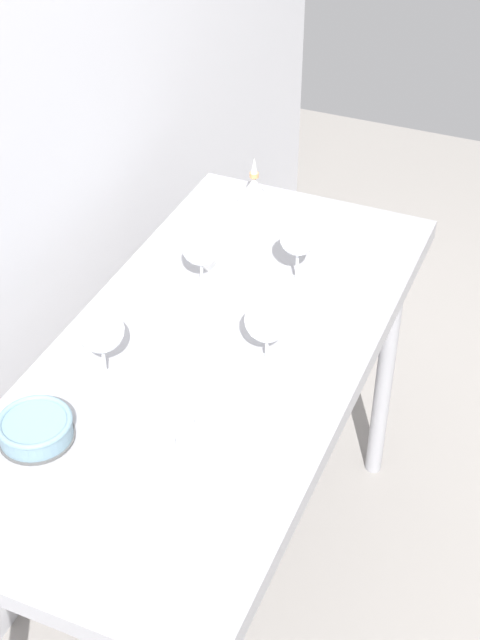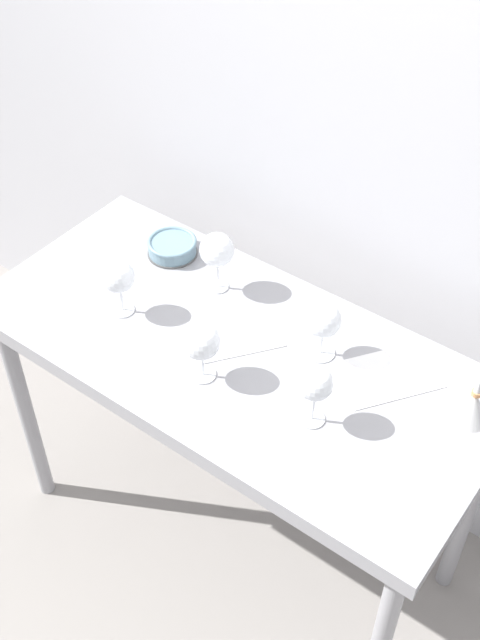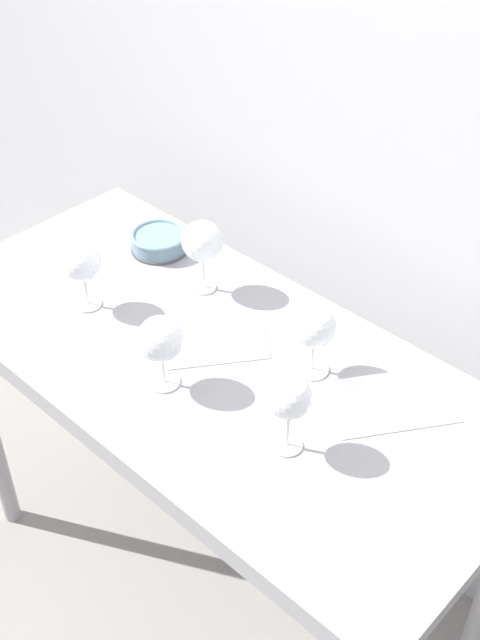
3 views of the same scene
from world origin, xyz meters
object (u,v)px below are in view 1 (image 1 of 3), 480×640
at_px(wine_glass_near_right, 298,239).
at_px(wine_glass_far_right, 201,248).
at_px(wine_glass_near_left, 172,416).
at_px(tasting_bowl, 35,428).
at_px(wine_glass_near_center, 267,321).
at_px(decanter_funnel, 254,190).
at_px(wine_glass_far_left, 100,331).
at_px(tasting_sheet_lower, 220,246).
at_px(tasting_sheet_upper, 196,350).

relative_size(wine_glass_near_right, wine_glass_far_right, 1.06).
distance_m(wine_glass_near_left, tasting_bowl, 0.29).
height_order(wine_glass_near_center, decanter_funnel, wine_glass_near_center).
bearing_deg(wine_glass_far_left, wine_glass_near_right, -27.28).
bearing_deg(decanter_funnel, wine_glass_near_center, -155.31).
distance_m(tasting_sheet_lower, decanter_funnel, 0.23).
bearing_deg(tasting_sheet_upper, wine_glass_near_right, 17.32).
distance_m(wine_glass_near_right, decanter_funnel, 0.39).
height_order(wine_glass_far_right, decanter_funnel, wine_glass_far_right).
bearing_deg(tasting_bowl, wine_glass_near_right, -22.84).
height_order(tasting_sheet_upper, tasting_bowl, tasting_bowl).
distance_m(wine_glass_far_left, decanter_funnel, 0.78).
height_order(wine_glass_far_right, tasting_sheet_upper, wine_glass_far_right).
height_order(wine_glass_near_right, wine_glass_near_left, wine_glass_near_right).
relative_size(wine_glass_far_left, decanter_funnel, 1.32).
relative_size(wine_glass_near_right, decanter_funnel, 1.25).
relative_size(wine_glass_far_left, tasting_bowl, 1.24).
xyz_separation_m(wine_glass_far_right, wine_glass_near_left, (-0.52, -0.18, 0.00)).
relative_size(wine_glass_far_right, tasting_sheet_lower, 0.66).
relative_size(wine_glass_near_right, wine_glass_far_left, 0.95).
distance_m(tasting_sheet_upper, tasting_bowl, 0.40).
distance_m(wine_glass_near_right, wine_glass_near_left, 0.62).
xyz_separation_m(wine_glass_near_center, wine_glass_near_right, (0.30, 0.04, 0.01)).
relative_size(tasting_sheet_upper, decanter_funnel, 1.75).
bearing_deg(wine_glass_far_left, decanter_funnel, -0.96).
xyz_separation_m(wine_glass_near_center, tasting_sheet_upper, (-0.02, 0.15, -0.11)).
bearing_deg(tasting_sheet_upper, tasting_sheet_lower, 53.76).
bearing_deg(wine_glass_near_center, tasting_sheet_lower, 36.34).
relative_size(wine_glass_far_left, tasting_sheet_lower, 0.74).
bearing_deg(wine_glass_near_center, wine_glass_far_right, 50.83).
bearing_deg(tasting_sheet_upper, wine_glass_far_right, 58.72).
height_order(wine_glass_near_right, tasting_sheet_lower, wine_glass_near_right).
relative_size(wine_glass_near_right, tasting_bowl, 1.17).
height_order(tasting_sheet_lower, tasting_bowl, tasting_bowl).
xyz_separation_m(wine_glass_far_left, tasting_bowl, (-0.20, 0.04, -0.10)).
bearing_deg(wine_glass_far_right, wine_glass_near_left, -160.39).
distance_m(wine_glass_near_right, tasting_bowl, 0.74).
height_order(wine_glass_far_right, tasting_sheet_lower, wine_glass_far_right).
distance_m(wine_glass_far_right, wine_glass_near_left, 0.55).
relative_size(wine_glass_far_left, tasting_sheet_upper, 0.75).
distance_m(wine_glass_near_center, wine_glass_far_right, 0.31).
relative_size(tasting_sheet_lower, decanter_funnel, 1.79).
height_order(wine_glass_near_center, wine_glass_near_left, wine_glass_near_center).
xyz_separation_m(wine_glass_near_center, tasting_bowl, (-0.37, 0.33, -0.09)).
distance_m(wine_glass_far_right, decanter_funnel, 0.41).
xyz_separation_m(wine_glass_far_right, wine_glass_far_left, (-0.37, 0.05, 0.02)).
bearing_deg(wine_glass_near_left, tasting_sheet_upper, 17.96).
relative_size(tasting_sheet_upper, tasting_sheet_lower, 0.98).
bearing_deg(tasting_sheet_upper, wine_glass_near_left, -125.24).
bearing_deg(wine_glass_far_left, tasting_sheet_lower, -1.42).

